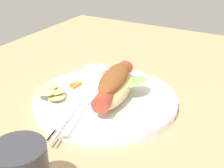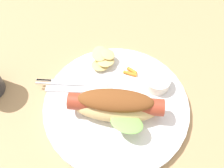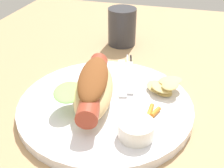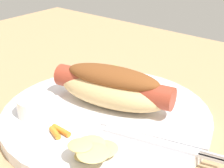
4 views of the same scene
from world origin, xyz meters
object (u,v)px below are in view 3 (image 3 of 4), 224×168
(fork, at_px, (130,74))
(knife, at_px, (121,77))
(hot_dog, at_px, (93,86))
(chips_pile, at_px, (164,86))
(drinking_cup, at_px, (122,27))
(carrot_garnish, at_px, (153,111))
(plate, at_px, (105,105))
(sauce_ramekin, at_px, (136,129))

(fork, height_order, knife, same)
(hot_dog, bearing_deg, chips_pile, -72.96)
(knife, distance_m, drinking_cup, 0.20)
(fork, height_order, carrot_garnish, carrot_garnish)
(plate, height_order, chips_pile, chips_pile)
(fork, bearing_deg, plate, 155.60)
(sauce_ramekin, distance_m, knife, 0.16)
(chips_pile, bearing_deg, carrot_garnish, 171.94)
(plate, distance_m, drinking_cup, 0.28)
(plate, distance_m, sauce_ramekin, 0.10)
(drinking_cup, bearing_deg, chips_pile, -149.12)
(fork, xyz_separation_m, drinking_cup, (0.17, 0.06, 0.03))
(chips_pile, bearing_deg, sauce_ramekin, 168.95)
(plate, xyz_separation_m, drinking_cup, (0.27, 0.04, 0.04))
(sauce_ramekin, xyz_separation_m, chips_pile, (0.13, -0.02, -0.00))
(fork, relative_size, chips_pile, 2.12)
(carrot_garnish, bearing_deg, hot_dog, 87.17)
(plate, xyz_separation_m, knife, (0.08, -0.01, 0.01))
(fork, distance_m, carrot_garnish, 0.13)
(fork, xyz_separation_m, chips_pile, (-0.04, -0.07, 0.01))
(hot_dog, relative_size, fork, 1.21)
(plate, height_order, carrot_garnish, carrot_garnish)
(sauce_ramekin, height_order, carrot_garnish, sauce_ramekin)
(hot_dog, xyz_separation_m, sauce_ramekin, (-0.06, -0.09, -0.02))
(sauce_ramekin, bearing_deg, fork, 15.29)
(chips_pile, xyz_separation_m, carrot_garnish, (-0.07, 0.01, -0.01))
(plate, relative_size, fork, 1.95)
(plate, distance_m, fork, 0.10)
(sauce_ramekin, relative_size, drinking_cup, 0.58)
(sauce_ramekin, bearing_deg, drinking_cup, 17.09)
(carrot_garnish, bearing_deg, chips_pile, -8.06)
(chips_pile, height_order, drinking_cup, drinking_cup)
(carrot_garnish, bearing_deg, knife, 39.21)
(knife, height_order, drinking_cup, drinking_cup)
(drinking_cup, bearing_deg, knife, -166.83)
(carrot_garnish, distance_m, drinking_cup, 0.31)
(sauce_ramekin, xyz_separation_m, carrot_garnish, (0.06, -0.02, -0.01))
(drinking_cup, bearing_deg, plate, -171.87)
(carrot_garnish, xyz_separation_m, drinking_cup, (0.28, 0.12, 0.03))
(plate, xyz_separation_m, hot_dog, (-0.00, 0.02, 0.04))
(fork, xyz_separation_m, knife, (-0.02, 0.01, -0.00))
(plate, bearing_deg, drinking_cup, 8.13)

